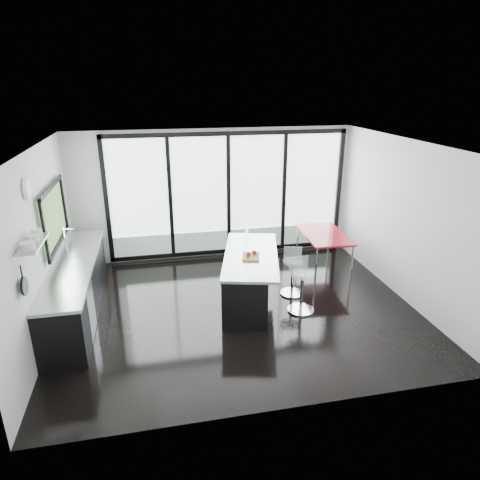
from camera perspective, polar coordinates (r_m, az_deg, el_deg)
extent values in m
cube|color=black|center=(7.53, -0.27, -9.07)|extent=(6.00, 5.00, 0.00)
cube|color=white|center=(6.61, -0.32, 12.54)|extent=(6.00, 5.00, 0.00)
cube|color=silver|center=(9.30, -3.43, 6.06)|extent=(6.00, 0.00, 2.80)
cube|color=white|center=(9.32, -1.57, 6.12)|extent=(5.00, 0.02, 2.50)
cube|color=gray|center=(9.59, -1.47, 0.09)|extent=(5.00, 0.02, 0.44)
cube|color=black|center=(9.15, -9.28, 5.58)|extent=(0.08, 0.04, 2.50)
cube|color=black|center=(9.28, -1.52, 6.06)|extent=(0.08, 0.04, 2.50)
cube|color=black|center=(9.58, 5.89, 6.42)|extent=(0.08, 0.04, 2.50)
cube|color=silver|center=(4.74, 5.92, -8.92)|extent=(6.00, 0.00, 2.80)
cube|color=silver|center=(7.02, -25.03, -0.77)|extent=(0.00, 5.00, 2.80)
cube|color=#4D7E3D|center=(7.79, -23.71, 2.97)|extent=(0.02, 1.60, 0.90)
cube|color=#AAADAF|center=(6.10, -25.93, -0.46)|extent=(0.25, 0.80, 0.03)
cylinder|color=white|center=(6.48, -26.56, 6.16)|extent=(0.04, 0.30, 0.30)
cylinder|color=black|center=(5.91, -26.82, -5.50)|extent=(0.03, 0.24, 0.24)
cube|color=silver|center=(8.07, 21.07, 2.43)|extent=(0.00, 5.00, 2.80)
cube|color=black|center=(7.68, -20.99, -6.25)|extent=(0.65, 3.20, 0.87)
cube|color=#AAADAF|center=(7.50, -21.43, -3.11)|extent=(0.69, 3.24, 0.05)
cube|color=#AAADAF|center=(7.95, -20.92, -1.69)|extent=(0.45, 0.48, 0.06)
cylinder|color=silver|center=(7.90, -22.21, -0.12)|extent=(0.02, 0.02, 0.44)
cube|color=#AAADAF|center=(6.98, -19.24, -8.95)|extent=(0.03, 0.60, 0.80)
cube|color=black|center=(7.62, 0.87, -5.13)|extent=(1.22, 2.23, 0.84)
cube|color=#AAADAF|center=(7.44, 1.48, -2.07)|extent=(1.42, 2.33, 0.05)
cube|color=#B08A42|center=(7.29, 1.46, -2.23)|extent=(0.37, 0.44, 0.03)
sphere|color=maroon|center=(7.23, 1.08, -1.95)|extent=(0.11, 0.11, 0.09)
sphere|color=#572C1A|center=(7.32, 1.93, -1.69)|extent=(0.10, 0.10, 0.08)
cylinder|color=silver|center=(8.06, 0.89, 0.95)|extent=(0.08, 0.08, 0.27)
cylinder|color=silver|center=(7.36, 8.23, -6.85)|extent=(0.52, 0.52, 0.72)
cylinder|color=silver|center=(7.91, 7.00, -4.95)|extent=(0.52, 0.52, 0.68)
cube|color=maroon|center=(9.07, 11.00, -1.44)|extent=(0.92, 1.49, 0.77)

